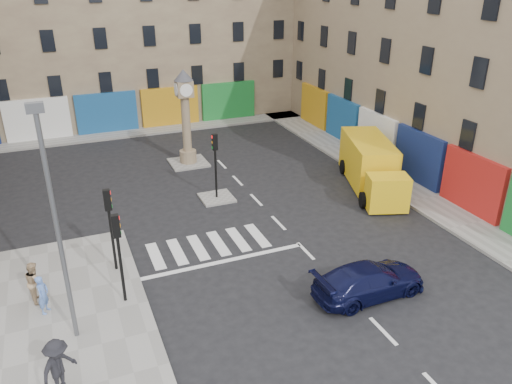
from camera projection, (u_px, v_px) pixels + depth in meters
ground at (316, 262)px, 22.14m from camera, size 120.00×120.00×0.00m
sidewalk_left at (54, 358)px, 16.61m from camera, size 7.00×16.00×0.15m
sidewalk_right at (359, 160)px, 33.56m from camera, size 2.60×30.00×0.15m
sidewalk_far at (136, 132)px, 39.43m from camera, size 32.00×2.40×0.15m
island_near at (217, 198)px, 28.16m from camera, size 1.80×1.80×0.12m
island_far at (189, 163)px, 33.22m from camera, size 2.40×2.40×0.12m
building_right at (451, 34)px, 32.48m from camera, size 10.00×30.00×16.00m
building_far at (114, 13)px, 40.86m from camera, size 32.00×10.00×17.00m
traffic_light_left_near at (118, 245)px, 18.35m from camera, size 0.28×0.22×3.70m
traffic_light_left_far at (110, 217)px, 20.37m from camera, size 0.28×0.22×3.70m
traffic_light_island at (215, 156)px, 27.12m from camera, size 0.28×0.22×3.70m
lamp_post at (55, 217)px, 15.62m from camera, size 0.50×0.25×8.30m
clock_pillar at (185, 112)px, 31.78m from camera, size 1.20×1.20×6.10m
navy_sedan at (369, 280)px, 19.66m from camera, size 4.75×2.05×1.36m
yellow_van at (371, 165)px, 29.26m from camera, size 4.46×7.68×2.68m
pedestrian_blue at (43, 295)px, 18.39m from camera, size 0.59×0.68×1.56m
pedestrian_tan at (35, 282)px, 19.03m from camera, size 0.79×0.93×1.68m
pedestrian_dark at (59, 367)px, 14.77m from camera, size 1.41×1.38×1.94m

